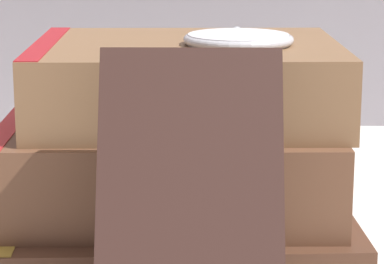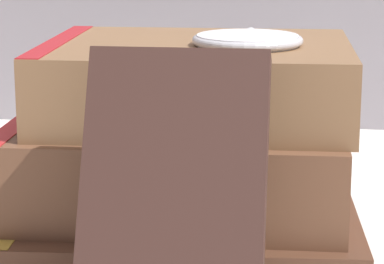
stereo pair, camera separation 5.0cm
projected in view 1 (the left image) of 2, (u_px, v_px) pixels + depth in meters
name	position (u px, v px, depth m)	size (l,w,h in m)	color
book_flat_bottom	(174.00, 230.00, 0.52)	(0.20, 0.17, 0.03)	#4C2D1E
book_flat_middle	(164.00, 161.00, 0.52)	(0.19, 0.15, 0.05)	brown
book_flat_top	(183.00, 81.00, 0.51)	(0.17, 0.14, 0.04)	brown
book_leaning_front	(197.00, 217.00, 0.40)	(0.08, 0.08, 0.13)	#331E19
pocket_watch	(244.00, 39.00, 0.50)	(0.06, 0.06, 0.01)	silver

